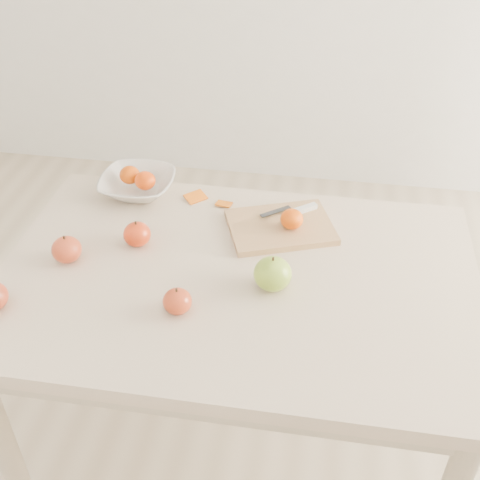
# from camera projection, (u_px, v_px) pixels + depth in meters

# --- Properties ---
(ground) EXTENTS (3.50, 3.50, 0.00)m
(ground) POSITION_uv_depth(u_px,v_px,m) (238.00, 450.00, 1.95)
(ground) COLOR #C6B293
(ground) RESTS_ON ground
(table) EXTENTS (1.20, 0.80, 0.75)m
(table) POSITION_uv_depth(u_px,v_px,m) (237.00, 303.00, 1.56)
(table) COLOR beige
(table) RESTS_ON ground
(cutting_board) EXTENTS (0.33, 0.29, 0.02)m
(cutting_board) POSITION_uv_depth(u_px,v_px,m) (281.00, 227.00, 1.65)
(cutting_board) COLOR tan
(cutting_board) RESTS_ON table
(board_tangerine) EXTENTS (0.06, 0.06, 0.05)m
(board_tangerine) POSITION_uv_depth(u_px,v_px,m) (292.00, 219.00, 1.62)
(board_tangerine) COLOR #E34308
(board_tangerine) RESTS_ON cutting_board
(fruit_bowl) EXTENTS (0.22, 0.22, 0.05)m
(fruit_bowl) POSITION_uv_depth(u_px,v_px,m) (138.00, 185.00, 1.79)
(fruit_bowl) COLOR silver
(fruit_bowl) RESTS_ON table
(bowl_tangerine_near) EXTENTS (0.06, 0.06, 0.05)m
(bowl_tangerine_near) POSITION_uv_depth(u_px,v_px,m) (130.00, 175.00, 1.79)
(bowl_tangerine_near) COLOR #DF5807
(bowl_tangerine_near) RESTS_ON fruit_bowl
(bowl_tangerine_far) EXTENTS (0.06, 0.06, 0.05)m
(bowl_tangerine_far) POSITION_uv_depth(u_px,v_px,m) (145.00, 181.00, 1.76)
(bowl_tangerine_far) COLOR #D13A07
(bowl_tangerine_far) RESTS_ON fruit_bowl
(orange_peel_a) EXTENTS (0.07, 0.07, 0.01)m
(orange_peel_a) POSITION_uv_depth(u_px,v_px,m) (196.00, 198.00, 1.78)
(orange_peel_a) COLOR orange
(orange_peel_a) RESTS_ON table
(orange_peel_b) EXTENTS (0.05, 0.04, 0.01)m
(orange_peel_b) POSITION_uv_depth(u_px,v_px,m) (224.00, 205.00, 1.75)
(orange_peel_b) COLOR #C55A0D
(orange_peel_b) RESTS_ON table
(paring_knife) EXTENTS (0.16, 0.09, 0.01)m
(paring_knife) POSITION_uv_depth(u_px,v_px,m) (300.00, 209.00, 1.69)
(paring_knife) COLOR white
(paring_knife) RESTS_ON cutting_board
(apple_green) EXTENTS (0.09, 0.09, 0.08)m
(apple_green) POSITION_uv_depth(u_px,v_px,m) (273.00, 274.00, 1.44)
(apple_green) COLOR #62971C
(apple_green) RESTS_ON table
(apple_red_b) EXTENTS (0.08, 0.08, 0.07)m
(apple_red_b) POSITION_uv_depth(u_px,v_px,m) (67.00, 250.00, 1.53)
(apple_red_b) COLOR maroon
(apple_red_b) RESTS_ON table
(apple_red_c) EXTENTS (0.07, 0.07, 0.06)m
(apple_red_c) POSITION_uv_depth(u_px,v_px,m) (177.00, 301.00, 1.38)
(apple_red_c) COLOR maroon
(apple_red_c) RESTS_ON table
(apple_red_a) EXTENTS (0.07, 0.07, 0.07)m
(apple_red_a) POSITION_uv_depth(u_px,v_px,m) (137.00, 234.00, 1.58)
(apple_red_a) COLOR #A11001
(apple_red_a) RESTS_ON table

